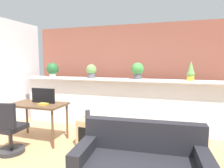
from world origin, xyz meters
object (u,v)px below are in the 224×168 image
side_cube_shelf (90,132)px  book_on_desk (43,104)px  potted_plant_2 (138,70)px  vase_on_shelf (88,114)px  potted_plant_3 (191,72)px  potted_plant_1 (91,71)px  tv_monitor (43,96)px  office_chair (8,132)px  couch (141,168)px  potted_plant_0 (53,69)px  desk (38,108)px

side_cube_shelf → book_on_desk: book_on_desk is taller
potted_plant_2 → side_cube_shelf: bearing=-124.9°
potted_plant_2 → vase_on_shelf: 1.49m
potted_plant_2 → potted_plant_3: (1.10, -0.04, -0.02)m
potted_plant_1 → book_on_desk: potted_plant_1 is taller
potted_plant_2 → vase_on_shelf: potted_plant_2 is taller
potted_plant_2 → tv_monitor: 2.06m
vase_on_shelf → book_on_desk: book_on_desk is taller
book_on_desk → office_chair: bearing=-115.5°
tv_monitor → couch: (2.13, -0.99, -0.61)m
side_cube_shelf → book_on_desk: 1.03m
side_cube_shelf → couch: 1.54m
potted_plant_2 → book_on_desk: size_ratio=2.22×
office_chair → vase_on_shelf: size_ratio=5.86×
potted_plant_2 → office_chair: (-1.86, -1.81, -1.00)m
potted_plant_0 → side_cube_shelf: (1.48, -1.01, -1.13)m
potted_plant_0 → vase_on_shelf: potted_plant_0 is taller
potted_plant_2 → desk: potted_plant_2 is taller
book_on_desk → couch: 2.23m
side_cube_shelf → book_on_desk: size_ratio=3.02×
potted_plant_0 → vase_on_shelf: bearing=-34.5°
side_cube_shelf → office_chair: bearing=-145.5°
potted_plant_1 → desk: 1.49m
couch → potted_plant_0: bearing=142.0°
tv_monitor → vase_on_shelf: tv_monitor is taller
vase_on_shelf → book_on_desk: bearing=-163.4°
potted_plant_1 → couch: potted_plant_1 is taller
potted_plant_2 → book_on_desk: (-1.58, -1.23, -0.62)m
desk → side_cube_shelf: (1.06, 0.12, -0.42)m
book_on_desk → potted_plant_0: bearing=116.6°
potted_plant_0 → book_on_desk: (0.61, -1.22, -0.61)m
potted_plant_3 → tv_monitor: potted_plant_3 is taller
vase_on_shelf → couch: size_ratio=0.10×
potted_plant_0 → potted_plant_1: size_ratio=1.11×
potted_plant_1 → book_on_desk: bearing=-110.6°
tv_monitor → potted_plant_0: bearing=115.0°
office_chair → vase_on_shelf: office_chair is taller
desk → couch: couch is taller
desk → couch: 2.42m
potted_plant_1 → side_cube_shelf: 1.56m
office_chair → book_on_desk: size_ratio=5.49×
potted_plant_2 → desk: bearing=-147.2°
potted_plant_0 → vase_on_shelf: size_ratio=2.32×
book_on_desk → couch: (2.01, -0.83, -0.49)m
vase_on_shelf → potted_plant_0: bearing=145.5°
potted_plant_2 → desk: 2.23m
tv_monitor → potted_plant_1: bearing=61.4°
vase_on_shelf → book_on_desk: 0.87m
office_chair → vase_on_shelf: (1.09, 0.82, 0.19)m
vase_on_shelf → potted_plant_2: bearing=51.9°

